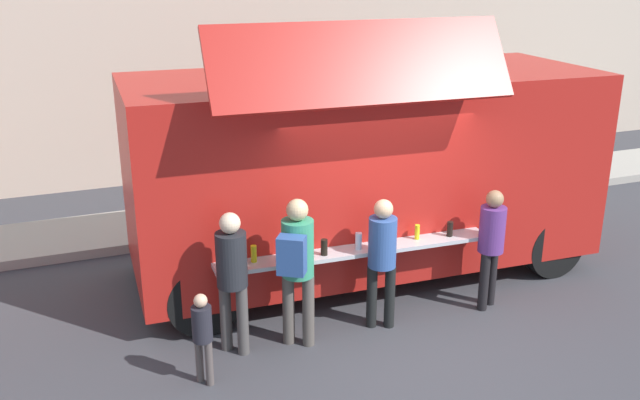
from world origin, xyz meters
name	(u,v)px	position (x,y,z in m)	size (l,w,h in m)	color
ground_plane	(402,337)	(0.00, 0.00, 0.00)	(60.00, 60.00, 0.00)	#38383D
curb_strip	(65,239)	(-3.65, 4.55, 0.07)	(28.00, 1.60, 0.15)	#9E998E
food_truck_main	(364,167)	(0.35, 1.93, 1.56)	(6.45, 3.14, 3.66)	#AF1D18
trash_bin	(521,167)	(4.80, 4.25, 0.45)	(0.60, 0.60, 0.90)	#2D6039
customer_front_ordering	(382,252)	(-0.12, 0.34, 0.99)	(0.34, 0.34, 1.65)	black
customer_mid_with_backpack	(297,259)	(-1.22, 0.28, 1.10)	(0.52, 0.58, 1.80)	#4F4842
customer_rear_waiting	(232,271)	(-1.94, 0.42, 1.02)	(0.35, 0.35, 1.70)	#484342
customer_extra_browsing	(491,239)	(1.39, 0.31, 0.95)	(0.32, 0.32, 1.60)	black
child_near_queue	(202,331)	(-2.40, -0.08, 0.63)	(0.21, 0.21, 1.05)	#504644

